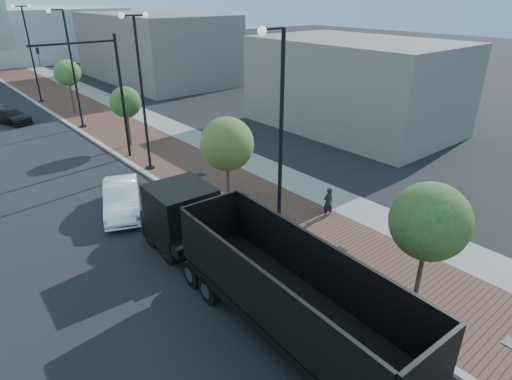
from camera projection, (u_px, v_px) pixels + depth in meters
sidewalk at (91, 108)px, 41.28m from camera, size 7.00×140.00×0.12m
concrete_strip at (118, 104)px, 42.85m from camera, size 2.40×140.00×0.13m
curb at (54, 114)px, 39.24m from camera, size 0.30×140.00×0.14m
dump_truck at (225, 254)px, 15.80m from camera, size 3.08×13.44×3.36m
white_sedan at (122, 198)px, 21.52m from camera, size 3.41×5.01×1.56m
dark_car_far at (11, 116)px, 36.60m from camera, size 2.91×4.43×1.19m
pedestrian at (328, 202)px, 21.09m from camera, size 0.63×0.47×1.57m
streetlight_1 at (278, 156)px, 16.85m from camera, size 1.44×0.56×9.21m
streetlight_2 at (142, 94)px, 25.06m from camera, size 1.72×0.56×9.28m
streetlight_3 at (73, 75)px, 33.55m from camera, size 1.44×0.56×9.21m
streetlight_4 at (31, 54)px, 41.77m from camera, size 1.72×0.56×9.28m
traffic_mast at (107, 85)px, 26.56m from camera, size 5.09×0.20×8.00m
tree_0 at (430, 221)px, 13.70m from camera, size 2.60×2.58×4.84m
tree_1 at (227, 144)px, 21.45m from camera, size 2.74×2.74×4.68m
tree_2 at (126, 102)px, 29.82m from camera, size 2.24×2.17×4.37m
tree_3 at (68, 73)px, 37.97m from camera, size 2.35×2.29×4.91m
commercial_block_ne at (155, 47)px, 53.86m from camera, size 12.00×22.00×8.00m
commercial_block_e at (354, 85)px, 34.35m from camera, size 10.00×16.00×7.00m
utility_cover_0 at (512, 343)px, 13.47m from camera, size 0.50×0.50×0.02m
utility_cover_1 at (340, 250)px, 18.34m from camera, size 0.50×0.50×0.02m
utility_cover_2 at (200, 175)px, 25.99m from camera, size 0.50×0.50×0.02m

